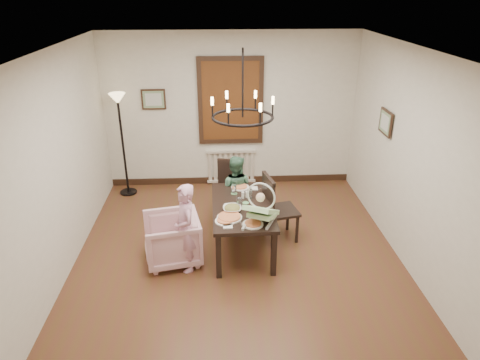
{
  "coord_description": "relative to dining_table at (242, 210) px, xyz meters",
  "views": [
    {
      "loc": [
        -0.25,
        -4.99,
        3.48
      ],
      "look_at": [
        0.05,
        0.31,
        1.05
      ],
      "focal_mm": 32.0,
      "sensor_mm": 36.0,
      "label": 1
    }
  ],
  "objects": [
    {
      "name": "chandelier",
      "position": [
        -0.0,
        0.0,
        1.34
      ],
      "size": [
        0.8,
        0.8,
        0.04
      ],
      "primitive_type": "torus",
      "color": "black",
      "rests_on": "room_shell"
    },
    {
      "name": "room_shell",
      "position": [
        -0.08,
        0.11,
        0.79
      ],
      "size": [
        4.51,
        5.0,
        2.81
      ],
      "color": "#5A301F",
      "rests_on": "ground"
    },
    {
      "name": "drinking_glass",
      "position": [
        -0.05,
        -0.08,
        0.16
      ],
      "size": [
        0.07,
        0.07,
        0.15
      ],
      "primitive_type": "cylinder",
      "color": "silver",
      "rests_on": "dining_table"
    },
    {
      "name": "chair_far",
      "position": [
        -0.16,
        0.94,
        -0.14
      ],
      "size": [
        0.48,
        0.48,
        0.94
      ],
      "primitive_type": null,
      "rotation": [
        0.0,
        0.0,
        -0.19
      ],
      "color": "black",
      "rests_on": "room_shell"
    },
    {
      "name": "armchair",
      "position": [
        -0.97,
        -0.26,
        -0.27
      ],
      "size": [
        0.86,
        0.85,
        0.67
      ],
      "primitive_type": "imported",
      "rotation": [
        0.0,
        0.0,
        -1.38
      ],
      "color": "#D6A3B0",
      "rests_on": "room_shell"
    },
    {
      "name": "seated_man",
      "position": [
        -0.07,
        0.75,
        -0.14
      ],
      "size": [
        0.53,
        0.46,
        0.93
      ],
      "primitive_type": "imported",
      "rotation": [
        0.0,
        0.0,
        2.87
      ],
      "color": "#437155",
      "rests_on": "room_shell"
    },
    {
      "name": "radiator",
      "position": [
        -0.08,
        2.22,
        -0.26
      ],
      "size": [
        0.92,
        0.12,
        0.62
      ],
      "primitive_type": null,
      "color": "silver",
      "rests_on": "room_shell"
    },
    {
      "name": "dining_table",
      "position": [
        0.0,
        0.0,
        0.0
      ],
      "size": [
        0.85,
        1.49,
        0.69
      ],
      "rotation": [
        0.0,
        0.0,
        0.01
      ],
      "color": "black",
      "rests_on": "room_shell"
    },
    {
      "name": "baby_bouncer",
      "position": [
        0.21,
        -0.46,
        0.26
      ],
      "size": [
        0.6,
        0.67,
        0.36
      ],
      "primitive_type": null,
      "rotation": [
        0.0,
        0.0,
        -0.43
      ],
      "color": "#B4E69E",
      "rests_on": "dining_table"
    },
    {
      "name": "pizza_platter",
      "position": [
        -0.19,
        -0.37,
        0.1
      ],
      "size": [
        0.33,
        0.33,
        0.04
      ],
      "primitive_type": "cylinder",
      "color": "tan",
      "rests_on": "dining_table"
    },
    {
      "name": "picture_right",
      "position": [
        2.13,
        0.64,
        1.04
      ],
      "size": [
        0.03,
        0.42,
        0.36
      ],
      "primitive_type": "cube",
      "rotation": [
        0.0,
        0.0,
        1.57
      ],
      "color": "black",
      "rests_on": "room_shell"
    },
    {
      "name": "salad_bowl",
      "position": [
        -0.15,
        -0.17,
        0.12
      ],
      "size": [
        0.3,
        0.3,
        0.07
      ],
      "primitive_type": "imported",
      "color": "white",
      "rests_on": "dining_table"
    },
    {
      "name": "chair_right",
      "position": [
        0.58,
        0.22,
        -0.09
      ],
      "size": [
        0.54,
        0.54,
        1.04
      ],
      "primitive_type": null,
      "rotation": [
        0.0,
        0.0,
        1.78
      ],
      "color": "black",
      "rests_on": "room_shell"
    },
    {
      "name": "floor_lamp",
      "position": [
        -1.98,
        1.89,
        0.29
      ],
      "size": [
        0.3,
        0.3,
        1.8
      ],
      "primitive_type": null,
      "color": "black",
      "rests_on": "room_shell"
    },
    {
      "name": "window_blinds",
      "position": [
        -0.08,
        2.2,
        0.99
      ],
      "size": [
        1.0,
        0.03,
        1.4
      ],
      "primitive_type": "cube",
      "color": "#532F10",
      "rests_on": "room_shell"
    },
    {
      "name": "picture_back",
      "position": [
        -1.43,
        2.21,
        1.04
      ],
      "size": [
        0.42,
        0.03,
        0.36
      ],
      "primitive_type": "cube",
      "color": "black",
      "rests_on": "room_shell"
    },
    {
      "name": "elderly_woman",
      "position": [
        -0.76,
        -0.45,
        -0.1
      ],
      "size": [
        0.34,
        0.43,
        1.01
      ],
      "primitive_type": "imported",
      "rotation": [
        0.0,
        0.0,
        -1.26
      ],
      "color": "#D395B0",
      "rests_on": "room_shell"
    }
  ]
}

